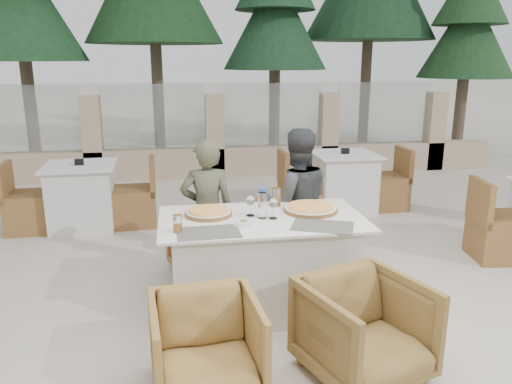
{
  "coord_description": "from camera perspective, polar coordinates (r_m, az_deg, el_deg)",
  "views": [
    {
      "loc": [
        -0.63,
        -3.63,
        1.98
      ],
      "look_at": [
        -0.0,
        0.33,
        0.9
      ],
      "focal_mm": 35.0,
      "sensor_mm": 36.0,
      "label": 1
    }
  ],
  "objects": [
    {
      "name": "ground",
      "position": [
        4.19,
        0.74,
        -13.16
      ],
      "size": [
        80.0,
        80.0,
        0.0
      ],
      "primitive_type": "plane",
      "color": "beige",
      "rests_on": "ground"
    },
    {
      "name": "sand_patch",
      "position": [
        17.76,
        -7.04,
        8.54
      ],
      "size": [
        30.0,
        16.0,
        0.01
      ],
      "primitive_type": "cube",
      "color": "beige",
      "rests_on": "ground"
    },
    {
      "name": "perimeter_wall_far",
      "position": [
        8.54,
        -4.76,
        7.05
      ],
      "size": [
        10.0,
        0.34,
        1.6
      ],
      "primitive_type": null,
      "color": "tan",
      "rests_on": "ground"
    },
    {
      "name": "pine_far_left",
      "position": [
        11.04,
        -25.36,
        17.67
      ],
      "size": [
        2.42,
        2.42,
        5.5
      ],
      "primitive_type": "cone",
      "color": "#1D4523",
      "rests_on": "ground"
    },
    {
      "name": "pine_centre",
      "position": [
        11.05,
        2.18,
        17.73
      ],
      "size": [
        2.2,
        2.2,
        5.0
      ],
      "primitive_type": "cone",
      "color": "#1C4125",
      "rests_on": "ground"
    },
    {
      "name": "pine_far_right",
      "position": [
        11.85,
        22.96,
        15.21
      ],
      "size": [
        1.98,
        1.98,
        4.5
      ],
      "primitive_type": "cone",
      "color": "#1F4523",
      "rests_on": "ground"
    },
    {
      "name": "dining_table",
      "position": [
        4.04,
        0.68,
        -8.16
      ],
      "size": [
        1.6,
        0.9,
        0.77
      ],
      "primitive_type": null,
      "color": "silver",
      "rests_on": "ground"
    },
    {
      "name": "placemat_near_left",
      "position": [
        3.6,
        -5.47,
        -4.62
      ],
      "size": [
        0.46,
        0.32,
        0.0
      ],
      "primitive_type": "cube",
      "rotation": [
        0.0,
        0.0,
        0.04
      ],
      "color": "#5C574E",
      "rests_on": "dining_table"
    },
    {
      "name": "placemat_near_right",
      "position": [
        3.75,
        7.63,
        -3.87
      ],
      "size": [
        0.53,
        0.45,
        0.0
      ],
      "primitive_type": "cube",
      "rotation": [
        0.0,
        0.0,
        -0.39
      ],
      "color": "#5D5850",
      "rests_on": "dining_table"
    },
    {
      "name": "pizza_left",
      "position": [
        3.98,
        -5.45,
        -2.33
      ],
      "size": [
        0.49,
        0.49,
        0.05
      ],
      "primitive_type": "cylinder",
      "rotation": [
        0.0,
        0.0,
        -0.39
      ],
      "color": "orange",
      "rests_on": "dining_table"
    },
    {
      "name": "pizza_right",
      "position": [
        4.09,
        6.24,
        -1.81
      ],
      "size": [
        0.58,
        0.58,
        0.06
      ],
      "primitive_type": "cylinder",
      "rotation": [
        0.0,
        0.0,
        0.39
      ],
      "color": "orange",
      "rests_on": "dining_table"
    },
    {
      "name": "water_bottle",
      "position": [
        3.87,
        0.73,
        -1.25
      ],
      "size": [
        0.07,
        0.07,
        0.24
      ],
      "primitive_type": "cylinder",
      "rotation": [
        0.0,
        0.0,
        -0.0
      ],
      "color": "silver",
      "rests_on": "dining_table"
    },
    {
      "name": "wine_glass_centre",
      "position": [
        3.93,
        -0.65,
        -1.46
      ],
      "size": [
        0.1,
        0.1,
        0.18
      ],
      "primitive_type": null,
      "rotation": [
        0.0,
        0.0,
        0.32
      ],
      "color": "white",
      "rests_on": "dining_table"
    },
    {
      "name": "wine_glass_near",
      "position": [
        3.86,
        1.98,
        -1.76
      ],
      "size": [
        0.09,
        0.09,
        0.18
      ],
      "primitive_type": null,
      "rotation": [
        0.0,
        0.0,
        -0.15
      ],
      "color": "silver",
      "rests_on": "dining_table"
    },
    {
      "name": "beer_glass_left",
      "position": [
        3.62,
        -8.95,
        -3.57
      ],
      "size": [
        0.07,
        0.07,
        0.13
      ],
      "primitive_type": "cylinder",
      "rotation": [
        0.0,
        0.0,
        -0.13
      ],
      "color": "orange",
      "rests_on": "dining_table"
    },
    {
      "name": "beer_glass_right",
      "position": [
        4.2,
        2.33,
        -0.59
      ],
      "size": [
        0.08,
        0.08,
        0.16
      ],
      "primitive_type": "cylinder",
      "rotation": [
        0.0,
        0.0,
        0.03
      ],
      "color": "orange",
      "rests_on": "dining_table"
    },
    {
      "name": "olive_dish",
      "position": [
        3.73,
        -1.42,
        -3.53
      ],
      "size": [
        0.13,
        0.13,
        0.04
      ],
      "primitive_type": null,
      "rotation": [
        0.0,
        0.0,
        0.21
      ],
      "color": "silver",
      "rests_on": "dining_table"
    },
    {
      "name": "armchair_far_left",
      "position": [
        4.75,
        -5.87,
        -6.08
      ],
      "size": [
        0.75,
        0.76,
        0.55
      ],
      "primitive_type": "imported",
      "rotation": [
        0.0,
        0.0,
        3.48
      ],
      "color": "brown",
      "rests_on": "ground"
    },
    {
      "name": "armchair_far_right",
      "position": [
        4.84,
        4.32,
        -4.98
      ],
      "size": [
        0.72,
        0.74,
        0.65
      ],
      "primitive_type": "imported",
      "rotation": [
        0.0,
        0.0,
        3.11
      ],
      "color": "#925A35",
      "rests_on": "ground"
    },
    {
      "name": "armchair_near_left",
      "position": [
        3.15,
        -5.71,
        -17.23
      ],
      "size": [
        0.7,
        0.72,
        0.6
      ],
      "primitive_type": "imported",
      "rotation": [
        0.0,
        0.0,
        0.09
      ],
      "color": "olive",
      "rests_on": "ground"
    },
    {
      "name": "armchair_near_right",
      "position": [
        3.33,
        12.28,
        -15.13
      ],
      "size": [
        0.9,
        0.91,
        0.65
      ],
      "primitive_type": "imported",
      "rotation": [
        0.0,
        0.0,
        0.35
      ],
      "color": "brown",
      "rests_on": "ground"
    },
    {
      "name": "diner_left",
      "position": [
        4.49,
        -5.59,
        -2.22
      ],
      "size": [
        0.48,
        0.32,
        1.3
      ],
      "primitive_type": "imported",
      "rotation": [
        0.0,
        0.0,
        3.12
      ],
      "color": "#4D4F3A",
      "rests_on": "ground"
    },
    {
      "name": "diner_right",
      "position": [
        4.56,
        4.61,
        -1.38
      ],
      "size": [
        0.68,
        0.53,
        1.39
      ],
      "primitive_type": "imported",
      "rotation": [
        0.0,
        0.0,
        3.15
      ],
      "color": "#3A3D3F",
      "rests_on": "ground"
    },
    {
      "name": "bg_table_a",
      "position": [
        6.29,
        -19.22,
        -0.49
      ],
      "size": [
        1.67,
        0.87,
        0.77
      ],
      "primitive_type": null,
      "rotation": [
        0.0,
        0.0,
        0.03
      ],
      "color": "silver",
      "rests_on": "ground"
    },
    {
      "name": "bg_table_b",
      "position": [
        6.74,
        10.0,
        1.12
      ],
      "size": [
        1.64,
        0.83,
        0.77
      ],
      "primitive_type": null,
      "rotation": [
        0.0,
        0.0,
        0.0
      ],
      "color": "silver",
      "rests_on": "ground"
    }
  ]
}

